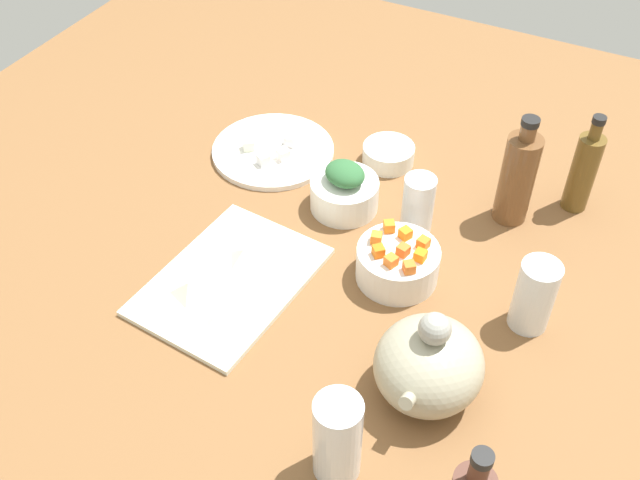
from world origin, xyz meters
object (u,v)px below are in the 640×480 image
(bowl_greens, at_px, (344,194))
(bottle_0, at_px, (583,171))
(cutting_board, at_px, (230,281))
(bowl_small_side, at_px, (388,154))
(plate_tofu, at_px, (273,151))
(drinking_glass_1, at_px, (534,296))
(bottle_2, at_px, (518,177))
(teapot, at_px, (429,364))
(bowl_carrots, at_px, (398,264))
(drinking_glass_2, at_px, (418,204))
(drinking_glass_0, at_px, (337,438))

(bowl_greens, distance_m, bottle_0, 0.43)
(cutting_board, bearing_deg, bowl_small_side, 166.07)
(plate_tofu, relative_size, drinking_glass_1, 1.93)
(bottle_2, bearing_deg, teapot, 0.33)
(bowl_carrots, height_order, drinking_glass_2, drinking_glass_2)
(bottle_0, relative_size, drinking_glass_2, 1.77)
(drinking_glass_1, bearing_deg, bottle_0, -179.70)
(bottle_2, xyz_separation_m, drinking_glass_1, (0.23, 0.10, -0.03))
(drinking_glass_2, bearing_deg, drinking_glass_1, 62.44)
(plate_tofu, xyz_separation_m, bowl_greens, (0.08, 0.20, 0.02))
(bowl_small_side, bearing_deg, bottle_2, 79.94)
(plate_tofu, distance_m, drinking_glass_0, 0.71)
(bowl_carrots, bearing_deg, cutting_board, -59.81)
(bowl_greens, bearing_deg, bottle_0, 117.64)
(teapot, relative_size, bottle_0, 0.90)
(bowl_carrots, xyz_separation_m, drinking_glass_1, (-0.00, 0.23, 0.03))
(bowl_carrots, bearing_deg, bowl_small_side, -154.05)
(bowl_carrots, height_order, bowl_small_side, bowl_carrots)
(bottle_0, bearing_deg, drinking_glass_2, -51.41)
(bowl_carrots, height_order, drinking_glass_0, drinking_glass_0)
(plate_tofu, relative_size, bottle_0, 1.24)
(bowl_carrots, bearing_deg, bowl_greens, -127.62)
(bowl_carrots, bearing_deg, bottle_2, 152.18)
(drinking_glass_0, bearing_deg, plate_tofu, -143.33)
(bottle_0, bearing_deg, bowl_carrots, -34.89)
(bowl_carrots, bearing_deg, teapot, 33.19)
(bowl_small_side, distance_m, drinking_glass_1, 0.46)
(drinking_glass_2, bearing_deg, bowl_greens, -86.89)
(bowl_carrots, height_order, bottle_2, bottle_2)
(bottle_0, xyz_separation_m, drinking_glass_0, (0.69, -0.16, -0.01))
(bowl_greens, xyz_separation_m, drinking_glass_0, (0.49, 0.22, 0.04))
(teapot, bearing_deg, bowl_greens, -137.98)
(bowl_greens, xyz_separation_m, bottle_2, (-0.12, 0.28, 0.06))
(cutting_board, relative_size, drinking_glass_1, 2.43)
(bowl_small_side, bearing_deg, drinking_glass_2, 38.10)
(plate_tofu, distance_m, bottle_0, 0.60)
(cutting_board, height_order, plate_tofu, plate_tofu)
(bowl_carrots, relative_size, bowl_small_side, 1.35)
(bowl_greens, relative_size, teapot, 0.71)
(bowl_small_side, bearing_deg, teapot, 29.02)
(bowl_small_side, distance_m, drinking_glass_2, 0.20)
(bowl_small_side, bearing_deg, drinking_glass_1, 52.30)
(plate_tofu, distance_m, bottle_2, 0.49)
(bowl_greens, distance_m, bottle_2, 0.31)
(bowl_small_side, xyz_separation_m, drinking_glass_2, (0.15, 0.12, 0.04))
(bowl_carrots, xyz_separation_m, bottle_2, (-0.24, 0.13, 0.06))
(bowl_small_side, distance_m, bottle_2, 0.28)
(bowl_greens, height_order, bowl_carrots, bowl_carrots)
(bottle_2, bearing_deg, plate_tofu, -86.18)
(plate_tofu, bearing_deg, drinking_glass_2, 77.50)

